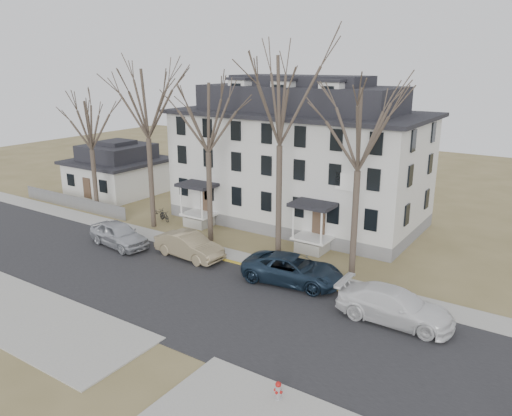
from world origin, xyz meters
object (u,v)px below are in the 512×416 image
Objects in this scene: tree_center at (280,94)px; tree_mid_left at (207,113)px; tree_far_left at (146,99)px; small_house at (119,171)px; bicycle_right at (164,216)px; car_silver at (119,235)px; tree_bungalow at (89,122)px; car_white at (395,306)px; car_tan at (189,246)px; fire_hydrant at (278,391)px; bicycle_left at (158,213)px; tree_mid_right at (360,124)px; car_navy at (293,270)px; boarding_house at (299,158)px.

tree_mid_left is at bearing 180.00° from tree_center.
tree_far_left is 0.93× the size of tree_center.
small_house is 11.95m from bicycle_right.
small_house is 1.65× the size of car_silver.
small_house is at bearing 122.84° from tree_bungalow.
car_white is at bearing -81.21° from car_silver.
tree_bungalow is 29.97m from car_white.
car_tan reaches higher than fire_hydrant.
bicycle_left is at bearing 125.59° from tree_far_left.
tree_far_left is at bearing 180.00° from tree_mid_left.
car_white is (9.74, -4.42, -10.20)m from tree_center.
car_white is (4.24, -4.42, -8.72)m from tree_mid_right.
small_house reaches higher than car_tan.
tree_center reaches higher than bicycle_left.
tree_far_left is 9.98m from bicycle_right.
fire_hydrant is at bearing -26.06° from tree_bungalow.
car_silver is 1.00× the size of car_tan.
tree_mid_right reaches higher than car_navy.
tree_bungalow is (4.00, -6.20, 5.87)m from small_house.
tree_center reaches higher than car_navy.
tree_far_left is at bearing -29.39° from small_house.
tree_mid_left is at bearing -37.31° from car_silver.
car_silver is (-4.78, -4.75, -8.70)m from tree_mid_left.
tree_mid_left is 2.43× the size of car_tan.
car_white is at bearing -8.75° from tree_bungalow.
boarding_house is 18.17m from tree_bungalow.
bicycle_left is at bearing 18.27° from tree_bungalow.
tree_far_left reaches higher than bicycle_left.
tree_far_left reaches higher than car_navy.
tree_center is (6.00, 0.00, 1.48)m from tree_mid_left.
tree_bungalow is 6.27× the size of bicycle_left.
tree_mid_right is 14.13m from car_tan.
tree_far_left is 7.98× the size of bicycle_left.
fire_hydrant is at bearing -58.86° from tree_center.
small_house is at bearing 150.61° from tree_far_left.
tree_bungalow is 30.99m from fire_hydrant.
bicycle_left is at bearing 172.02° from tree_center.
tree_center is 15.57m from car_silver.
boarding_house is 2.39× the size of small_house.
tree_mid_right is (28.50, -6.20, 7.35)m from small_house.
car_silver is at bearing -148.85° from bicycle_right.
small_house reaches higher than car_white.
car_silver is (12.22, -10.94, -1.35)m from small_house.
car_silver is at bearing -29.99° from tree_bungalow.
tree_bungalow is at bearing 153.94° from fire_hydrant.
tree_mid_right is at bearing -43.81° from boarding_house.
boarding_house reaches higher than small_house.
car_tan is (13.99, -3.60, -7.25)m from tree_bungalow.
tree_mid_left is (-3.00, -8.15, 4.22)m from boarding_house.
tree_center is 2.42× the size of car_white.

